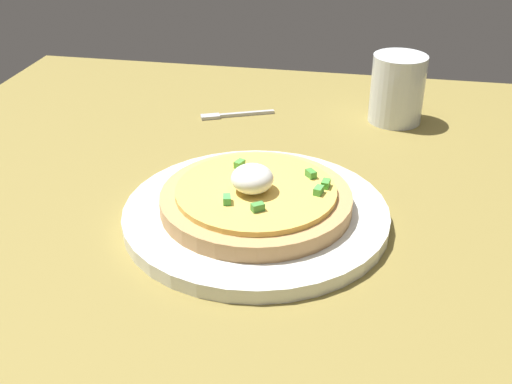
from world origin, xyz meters
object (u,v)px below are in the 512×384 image
plate (256,214)px  cup_near (397,92)px  pizza (256,198)px  fork (231,115)px

plate → cup_near: bearing=-25.3°
plate → pizza: size_ratio=1.40×
cup_near → fork: (-3.05, 24.05, -4.22)cm
plate → fork: bearing=18.0°
plate → fork: size_ratio=2.70×
plate → fork: plate is taller
plate → pizza: pizza is taller
pizza → cup_near: (31.40, -14.84, 1.54)cm
pizza → fork: size_ratio=1.94×
cup_near → fork: 24.61cm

